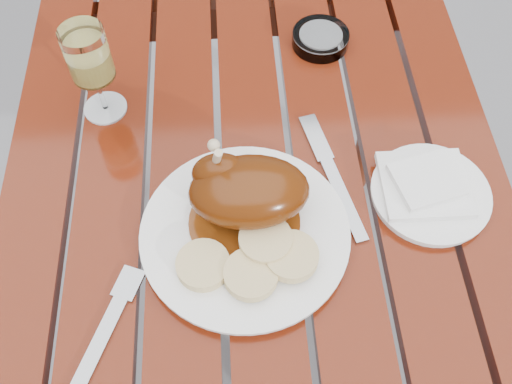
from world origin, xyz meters
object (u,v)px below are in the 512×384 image
(table, at_px, (258,310))
(dinner_plate, at_px, (245,234))
(ashtray, at_px, (320,39))
(side_plate, at_px, (430,194))
(wine_glass, at_px, (94,73))

(table, xyz_separation_m, dinner_plate, (-0.02, -0.03, 0.38))
(dinner_plate, bearing_deg, ashtray, 67.95)
(dinner_plate, xyz_separation_m, side_plate, (0.29, 0.05, -0.00))
(wine_glass, distance_m, ashtray, 0.42)
(table, bearing_deg, ashtray, 69.54)
(side_plate, xyz_separation_m, ashtray, (-0.13, 0.35, 0.01))
(table, relative_size, ashtray, 11.42)
(ashtray, bearing_deg, table, -110.46)
(table, distance_m, wine_glass, 0.58)
(side_plate, height_order, ashtray, ashtray)
(wine_glass, height_order, ashtray, wine_glass)
(dinner_plate, height_order, wine_glass, wine_glass)
(wine_glass, xyz_separation_m, ashtray, (0.39, 0.13, -0.07))
(side_plate, bearing_deg, wine_glass, 157.65)
(table, bearing_deg, dinner_plate, -130.33)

